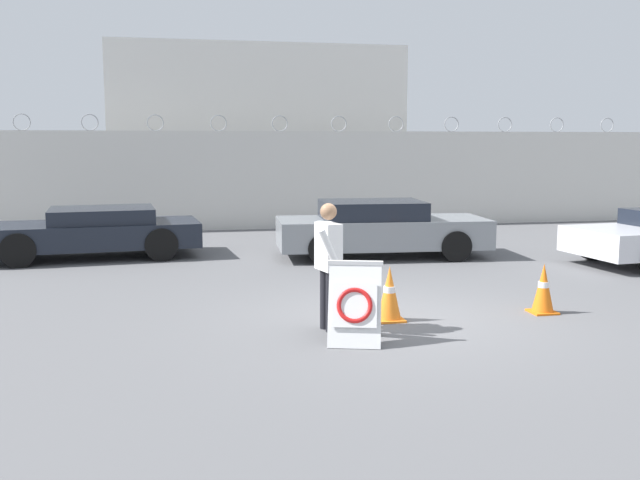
# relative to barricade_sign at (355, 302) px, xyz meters

# --- Properties ---
(ground_plane) EXTENTS (90.00, 90.00, 0.00)m
(ground_plane) POSITION_rel_barricade_sign_xyz_m (0.85, 0.99, -0.52)
(ground_plane) COLOR #5B5B5E
(perimeter_wall) EXTENTS (36.00, 0.30, 3.29)m
(perimeter_wall) POSITION_rel_barricade_sign_xyz_m (0.85, 12.14, 0.91)
(perimeter_wall) COLOR silver
(perimeter_wall) RESTS_ON ground_plane
(building_block) EXTENTS (9.57, 7.87, 5.64)m
(building_block) POSITION_rel_barricade_sign_xyz_m (0.60, 18.10, 2.30)
(building_block) COLOR silver
(building_block) RESTS_ON ground_plane
(barricade_sign) EXTENTS (0.86, 0.94, 1.05)m
(barricade_sign) POSITION_rel_barricade_sign_xyz_m (0.00, 0.00, 0.00)
(barricade_sign) COLOR white
(barricade_sign) RESTS_ON ground_plane
(security_guard) EXTENTS (0.37, 0.67, 1.73)m
(security_guard) POSITION_rel_barricade_sign_xyz_m (-0.21, 0.63, 0.44)
(security_guard) COLOR black
(security_guard) RESTS_ON ground_plane
(traffic_cone_near) EXTENTS (0.40, 0.40, 0.78)m
(traffic_cone_near) POSITION_rel_barricade_sign_xyz_m (0.75, 0.97, -0.13)
(traffic_cone_near) COLOR orange
(traffic_cone_near) RESTS_ON ground_plane
(traffic_cone_mid) EXTENTS (0.38, 0.38, 0.75)m
(traffic_cone_mid) POSITION_rel_barricade_sign_xyz_m (3.13, 0.94, -0.15)
(traffic_cone_mid) COLOR orange
(traffic_cone_mid) RESTS_ON ground_plane
(parked_car_front_coupe) EXTENTS (4.73, 2.28, 1.10)m
(parked_car_front_coupe) POSITION_rel_barricade_sign_xyz_m (-3.95, 7.60, 0.07)
(parked_car_front_coupe) COLOR black
(parked_car_front_coupe) RESTS_ON ground_plane
(parked_car_rear_sedan) EXTENTS (4.69, 2.14, 1.24)m
(parked_car_rear_sedan) POSITION_rel_barricade_sign_xyz_m (2.23, 6.46, 0.12)
(parked_car_rear_sedan) COLOR black
(parked_car_rear_sedan) RESTS_ON ground_plane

